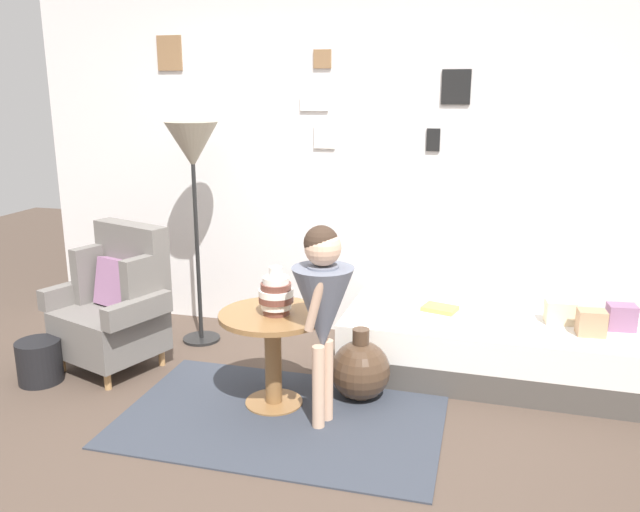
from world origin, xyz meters
TOP-DOWN VIEW (x-y plane):
  - ground_plane at (0.00, 0.00)m, footprint 12.00×12.00m
  - gallery_wall at (-0.00, 1.95)m, footprint 4.80×0.12m
  - rug at (0.06, 0.44)m, footprint 1.83×1.18m
  - armchair at (-1.25, 0.87)m, footprint 0.88×0.77m
  - daybed at (1.21, 1.33)m, footprint 1.92×0.84m
  - pillow_head at (1.98, 1.35)m, footprint 0.18×0.14m
  - pillow_mid at (1.78, 1.20)m, footprint 0.17×0.13m
  - pillow_back at (1.62, 1.37)m, footprint 0.19×0.14m
  - side_table at (-0.04, 0.59)m, footprint 0.63×0.63m
  - vase_striped at (-0.01, 0.58)m, footprint 0.20×0.20m
  - floor_lamp at (-0.91, 1.43)m, footprint 0.38×0.38m
  - person_child at (0.30, 0.44)m, footprint 0.34×0.34m
  - book_on_daybed at (0.86, 1.42)m, footprint 0.26×0.22m
  - demijohn_near at (0.44, 0.80)m, footprint 0.37×0.37m
  - magazine_basket at (-1.61, 0.50)m, footprint 0.28×0.28m

SIDE VIEW (x-z plane):
  - ground_plane at x=0.00m, z-range 0.00..0.00m
  - rug at x=0.06m, z-range 0.00..0.01m
  - magazine_basket at x=-1.61m, z-range 0.00..0.28m
  - demijohn_near at x=0.44m, z-range -0.04..0.41m
  - daybed at x=1.21m, z-range 0.00..0.40m
  - book_on_daybed at x=0.86m, z-range 0.40..0.43m
  - side_table at x=-0.04m, z-range 0.13..0.72m
  - armchair at x=-1.25m, z-range -0.05..0.92m
  - pillow_back at x=1.62m, z-range 0.40..0.55m
  - pillow_mid at x=1.78m, z-range 0.40..0.56m
  - pillow_head at x=1.98m, z-range 0.40..0.56m
  - vase_striped at x=-0.01m, z-range 0.56..0.84m
  - person_child at x=0.30m, z-range 0.16..1.32m
  - gallery_wall at x=0.00m, z-range 0.00..2.60m
  - floor_lamp at x=-0.91m, z-range 0.59..2.22m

